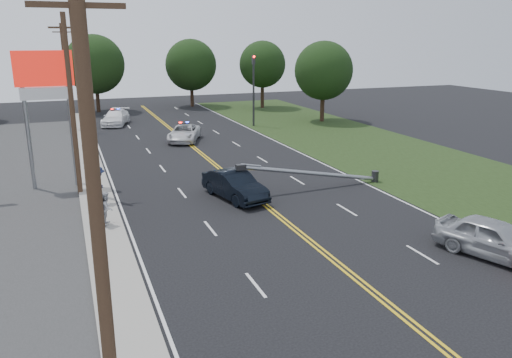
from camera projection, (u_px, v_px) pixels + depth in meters
name	position (u px, v px, depth m)	size (l,w,h in m)	color
ground	(320.00, 249.00, 21.22)	(120.00, 120.00, 0.00)	black
sidewalk	(97.00, 201.00, 27.30)	(1.80, 70.00, 0.12)	gray
grass_verge	(424.00, 167.00, 34.84)	(12.00, 80.00, 0.01)	black
centerline_yellow	(242.00, 186.00, 30.20)	(0.36, 80.00, 0.00)	gold
pylon_sign	(45.00, 86.00, 28.55)	(3.20, 0.35, 8.00)	gray
traffic_signal	(254.00, 84.00, 49.88)	(0.28, 0.41, 7.05)	#2D2D30
fallen_streetlight	(320.00, 173.00, 29.59)	(9.36, 0.44, 1.91)	#2D2D30
utility_pole_near	(98.00, 234.00, 9.48)	(1.60, 0.28, 10.00)	#382619
utility_pole_mid	(72.00, 106.00, 27.45)	(1.60, 0.28, 10.00)	#382619
utility_pole_far	(66.00, 77.00, 47.22)	(1.60, 0.28, 10.00)	#382619
tree_6	(95.00, 64.00, 59.10)	(6.96, 6.96, 9.14)	black
tree_7	(191.00, 65.00, 64.06)	(6.53, 6.53, 8.60)	black
tree_8	(262.00, 64.00, 62.77)	(5.83, 5.83, 8.39)	black
tree_9	(324.00, 71.00, 52.38)	(6.12, 6.12, 8.43)	black
crashed_sedan	(235.00, 185.00, 27.72)	(1.65, 4.74, 1.56)	black
waiting_sedan	(494.00, 239.00, 20.26)	(1.90, 4.73, 1.61)	#A6A8AE
emergency_a	(184.00, 133.00, 43.32)	(2.33, 5.06, 1.41)	silver
emergency_b	(116.00, 118.00, 51.38)	(2.15, 5.29, 1.54)	white
bystander_a	(100.00, 206.00, 23.36)	(0.70, 0.46, 1.93)	#282930
bystander_b	(107.00, 208.00, 23.59)	(0.78, 0.61, 1.60)	#B7B7BC
bystander_c	(99.00, 185.00, 26.55)	(1.30, 0.75, 2.01)	#18203E
bystander_d	(94.00, 186.00, 26.43)	(1.16, 0.48, 1.98)	#60524C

